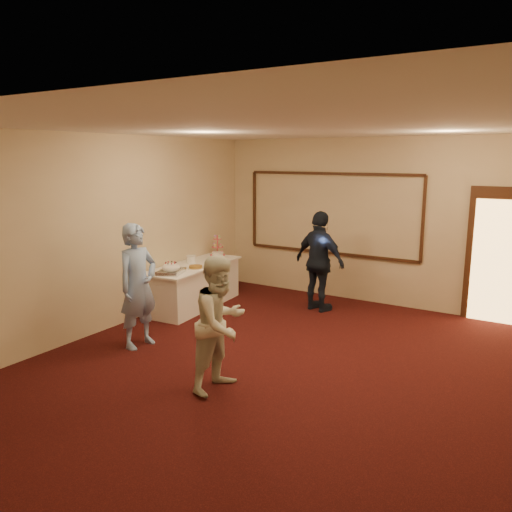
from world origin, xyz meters
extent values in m
plane|color=black|center=(0.00, 0.00, 0.00)|extent=(7.00, 7.00, 0.00)
cube|color=beige|center=(0.00, 3.50, 1.50)|extent=(6.00, 0.04, 3.00)
cube|color=beige|center=(0.00, -3.50, 1.50)|extent=(6.00, 0.04, 3.00)
cube|color=beige|center=(-3.00, 0.00, 1.50)|extent=(0.04, 7.00, 3.00)
cube|color=white|center=(0.00, 0.00, 3.00)|extent=(6.00, 7.00, 0.04)
cube|color=black|center=(-0.80, 3.47, 0.85)|extent=(3.40, 0.04, 0.05)
cube|color=black|center=(-0.80, 3.47, 2.35)|extent=(3.40, 0.04, 0.05)
cube|color=black|center=(-2.50, 3.47, 1.60)|extent=(0.05, 0.04, 1.50)
cube|color=black|center=(0.90, 3.47, 1.60)|extent=(0.05, 0.04, 1.50)
cube|color=black|center=(2.15, 3.46, 1.10)|extent=(1.05, 0.06, 2.20)
cube|color=#FFBF66|center=(2.15, 3.43, 1.00)|extent=(0.85, 0.02, 2.00)
cube|color=white|center=(-2.59, 1.55, 0.37)|extent=(0.87, 2.03, 0.74)
cube|color=white|center=(-2.59, 1.55, 0.76)|extent=(0.97, 2.15, 0.03)
cube|color=silver|center=(-2.46, 0.80, 0.79)|extent=(0.49, 0.55, 0.04)
ellipsoid|color=white|center=(-2.46, 0.80, 0.88)|extent=(0.30, 0.30, 0.13)
cube|color=silver|center=(-2.36, 0.94, 0.81)|extent=(0.25, 0.25, 0.01)
cylinder|color=#DB515D|center=(-2.73, 2.48, 0.97)|extent=(0.02, 0.02, 0.39)
cylinder|color=#DB515D|center=(-2.73, 2.48, 0.78)|extent=(0.29, 0.29, 0.01)
cylinder|color=#DB515D|center=(-2.73, 2.48, 0.93)|extent=(0.23, 0.23, 0.01)
cylinder|color=#DB515D|center=(-2.73, 2.48, 1.09)|extent=(0.16, 0.16, 0.01)
cylinder|color=white|center=(-2.69, 1.61, 0.84)|extent=(0.16, 0.16, 0.14)
cylinder|color=white|center=(-2.69, 1.61, 0.91)|extent=(0.17, 0.17, 0.01)
cylinder|color=white|center=(-2.37, 1.99, 0.85)|extent=(0.20, 0.20, 0.17)
cylinder|color=white|center=(-2.37, 1.99, 0.94)|extent=(0.21, 0.21, 0.01)
cylinder|color=white|center=(-2.35, 1.31, 0.78)|extent=(0.27, 0.27, 0.01)
cylinder|color=brown|center=(-2.35, 1.31, 0.80)|extent=(0.23, 0.23, 0.04)
imported|color=#8BAEEC|center=(-2.05, -0.36, 0.88)|extent=(0.47, 0.68, 1.76)
imported|color=silver|center=(-0.28, -0.84, 0.79)|extent=(0.66, 0.82, 1.58)
imported|color=black|center=(-0.58, 2.51, 0.87)|extent=(1.10, 0.70, 1.75)
cube|color=white|center=(-0.46, 2.40, 1.28)|extent=(0.08, 0.06, 0.05)
camera|label=1|loc=(2.90, -5.26, 2.66)|focal=35.00mm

